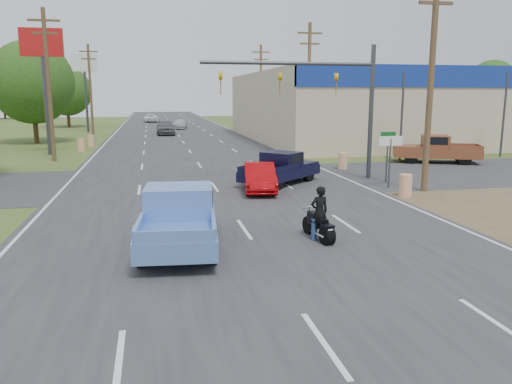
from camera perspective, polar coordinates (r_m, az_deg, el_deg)
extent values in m
plane|color=#3A4E1F|center=(9.52, 7.78, -16.88)|extent=(200.00, 200.00, 0.00)
cube|color=#2D2D30|center=(48.19, -8.29, 5.64)|extent=(15.00, 180.00, 0.02)
cube|color=#2D2D30|center=(26.44, -5.28, 1.33)|extent=(120.00, 10.00, 0.02)
cube|color=brown|center=(23.10, 25.57, -1.14)|extent=(8.00, 18.00, 0.01)
cube|color=#B7A88C|center=(59.28, 24.64, 8.94)|extent=(50.00, 28.00, 6.60)
cylinder|color=#4C3823|center=(24.31, 19.35, 11.74)|extent=(0.28, 0.28, 10.00)
cube|color=#4C3823|center=(24.63, 19.88, 19.66)|extent=(1.60, 0.14, 0.14)
cylinder|color=#4C3823|center=(40.84, 6.06, 11.75)|extent=(0.28, 0.28, 10.00)
cube|color=#4C3823|center=(41.11, 6.18, 17.61)|extent=(2.00, 0.14, 0.14)
cube|color=#4C3823|center=(41.02, 6.16, 16.50)|extent=(1.60, 0.14, 0.14)
cylinder|color=#4C3823|center=(58.24, 0.56, 11.57)|extent=(0.28, 0.28, 10.00)
cube|color=#4C3823|center=(58.43, 0.56, 15.70)|extent=(2.00, 0.14, 0.14)
cube|color=#4C3823|center=(58.37, 0.56, 14.91)|extent=(1.60, 0.14, 0.14)
cylinder|color=#4C3823|center=(36.51, -22.60, 11.08)|extent=(0.28, 0.28, 10.00)
cube|color=#4C3823|center=(36.81, -23.11, 17.61)|extent=(2.00, 0.14, 0.14)
cube|color=#4C3823|center=(36.72, -23.01, 16.38)|extent=(1.60, 0.14, 0.14)
cylinder|color=#4C3823|center=(60.27, -18.39, 11.01)|extent=(0.28, 0.28, 10.00)
cube|color=#4C3823|center=(60.45, -18.63, 14.98)|extent=(2.00, 0.14, 0.14)
cube|color=#4C3823|center=(60.39, -18.59, 14.23)|extent=(1.60, 0.14, 0.14)
cylinder|color=#422D19|center=(51.09, -23.89, 6.93)|extent=(0.44, 0.44, 3.24)
sphere|color=#204915|center=(51.03, -24.24, 11.36)|extent=(7.56, 7.56, 7.56)
cylinder|color=#422D19|center=(74.82, -20.64, 8.03)|extent=(0.44, 0.44, 2.88)
sphere|color=#204915|center=(74.76, -20.82, 10.72)|extent=(6.72, 6.72, 6.72)
cylinder|color=#422D19|center=(97.10, 25.15, 8.44)|extent=(0.44, 0.44, 3.60)
sphere|color=#204915|center=(97.08, 25.37, 11.02)|extent=(8.40, 8.40, 8.40)
cylinder|color=#422D19|center=(108.07, 6.06, 9.51)|extent=(0.44, 0.44, 3.42)
sphere|color=#204915|center=(108.05, 6.11, 11.73)|extent=(7.98, 7.98, 7.98)
cylinder|color=#422D19|center=(106.44, -26.81, 8.48)|extent=(0.44, 0.44, 3.78)
sphere|color=#204915|center=(106.43, -27.03, 10.96)|extent=(8.82, 8.82, 8.82)
cylinder|color=orange|center=(23.03, 16.71, 0.71)|extent=(0.56, 0.56, 1.00)
cylinder|color=orange|center=(30.82, 9.89, 3.52)|extent=(0.56, 0.56, 1.00)
cylinder|color=orange|center=(42.46, -19.35, 5.08)|extent=(0.56, 0.56, 1.00)
cylinder|color=orange|center=(46.37, -18.36, 5.59)|extent=(0.56, 0.56, 1.00)
cylinder|color=#3F3F44|center=(40.62, -22.92, 10.26)|extent=(0.30, 0.30, 9.00)
cube|color=#B21414|center=(40.79, -23.32, 15.45)|extent=(3.00, 0.35, 2.00)
cylinder|color=#3F3F44|center=(64.35, -18.86, 10.50)|extent=(0.30, 0.30, 9.00)
cube|color=white|center=(64.46, -19.07, 13.78)|extent=(3.00, 0.35, 2.00)
cylinder|color=#3F3F44|center=(24.77, 15.02, 3.13)|extent=(0.08, 0.08, 2.40)
cube|color=white|center=(24.65, 15.15, 5.67)|extent=(1.20, 0.05, 0.45)
cylinder|color=#3F3F44|center=(26.37, 14.73, 3.61)|extent=(0.08, 0.08, 2.40)
cube|color=#0C591E|center=(26.24, 14.87, 6.42)|extent=(0.80, 0.04, 0.22)
cylinder|color=#3F3F44|center=(27.41, 13.00, 8.78)|extent=(0.24, 0.24, 7.00)
cylinder|color=#3F3F44|center=(25.89, 3.86, 14.46)|extent=(9.00, 0.18, 0.18)
imported|color=gold|center=(26.64, 9.17, 13.28)|extent=(0.18, 0.40, 1.10)
imported|color=gold|center=(25.74, 2.74, 13.49)|extent=(0.18, 0.40, 1.10)
imported|color=gold|center=(25.16, -4.08, 13.53)|extent=(0.18, 0.40, 1.10)
imported|color=#A9070B|center=(23.28, 0.39, 1.67)|extent=(1.94, 4.14, 1.31)
cylinder|color=black|center=(15.18, 8.13, -4.94)|extent=(0.37, 0.62, 0.58)
cylinder|color=black|center=(16.27, 5.93, -3.81)|extent=(0.20, 0.59, 0.58)
cube|color=black|center=(15.67, 6.98, -3.44)|extent=(0.37, 1.07, 0.26)
cube|color=black|center=(15.82, 6.62, -2.64)|extent=(0.31, 0.52, 0.19)
cube|color=black|center=(15.42, 7.45, -3.16)|extent=(0.34, 0.52, 0.09)
cylinder|color=white|center=(16.00, 6.19, -1.73)|extent=(0.57, 0.14, 0.04)
cube|color=white|center=(14.97, 8.52, -4.42)|extent=(0.16, 0.04, 0.11)
imported|color=black|center=(15.49, 7.25, -2.63)|extent=(0.64, 0.48, 1.61)
cylinder|color=black|center=(16.63, -11.58, -3.18)|extent=(0.39, 0.87, 0.84)
cylinder|color=black|center=(16.56, -5.46, -3.06)|extent=(0.39, 0.87, 0.84)
cylinder|color=black|center=(13.48, -12.79, -6.59)|extent=(0.39, 0.87, 0.84)
cylinder|color=black|center=(13.40, -5.20, -6.47)|extent=(0.39, 0.87, 0.84)
cube|color=#628AD2|center=(14.93, -8.77, -3.80)|extent=(2.61, 5.65, 0.55)
cube|color=#628AD2|center=(16.44, -8.58, -1.17)|extent=(2.19, 2.26, 0.19)
cube|color=#628AD2|center=(14.87, -8.83, -1.02)|extent=(2.08, 1.82, 0.90)
cube|color=black|center=(14.84, -8.85, -0.42)|extent=(2.09, 1.49, 0.47)
cube|color=#628AD2|center=(12.23, -9.30, -5.09)|extent=(1.94, 0.26, 0.32)
cylinder|color=black|center=(26.92, 3.09, 2.33)|extent=(0.75, 0.72, 0.75)
cylinder|color=black|center=(26.11, 6.01, 2.01)|extent=(0.75, 0.72, 0.75)
cylinder|color=black|center=(24.53, -0.62, 1.49)|extent=(0.75, 0.72, 0.75)
cylinder|color=black|center=(23.64, 2.47, 1.12)|extent=(0.75, 0.72, 0.75)
cube|color=black|center=(25.24, 2.80, 2.22)|extent=(4.88, 4.69, 0.49)
cube|color=black|center=(26.43, 4.54, 3.28)|extent=(2.58, 2.57, 0.17)
cube|color=black|center=(25.24, 2.94, 3.69)|extent=(2.25, 2.27, 0.80)
cube|color=black|center=(25.22, 2.94, 4.01)|extent=(2.06, 2.10, 0.42)
cube|color=black|center=(23.24, -0.41, 2.41)|extent=(1.22, 1.33, 0.28)
cylinder|color=black|center=(34.32, 17.31, 3.81)|extent=(0.90, 0.64, 0.85)
cylinder|color=black|center=(36.09, 17.09, 4.15)|extent=(0.90, 0.64, 0.85)
cylinder|color=black|center=(34.76, 22.75, 3.53)|extent=(0.90, 0.64, 0.85)
cylinder|color=black|center=(36.50, 22.28, 3.89)|extent=(0.90, 0.64, 0.85)
cube|color=brown|center=(35.35, 19.89, 4.23)|extent=(5.89, 4.20, 0.55)
cube|color=brown|center=(35.14, 17.25, 4.92)|extent=(2.74, 2.70, 0.19)
cube|color=brown|center=(35.27, 19.79, 5.40)|extent=(2.31, 2.46, 0.90)
cube|color=black|center=(35.25, 19.81, 5.65)|extent=(2.02, 2.36, 0.48)
cube|color=brown|center=(35.75, 24.24, 4.67)|extent=(0.88, 1.81, 0.32)
imported|color=#5E5E63|center=(57.86, -10.29, 7.29)|extent=(2.07, 5.01, 1.70)
imported|color=silver|center=(67.42, -8.72, 7.67)|extent=(2.43, 4.67, 1.29)
imported|color=white|center=(85.17, -11.93, 8.24)|extent=(2.45, 4.83, 1.31)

